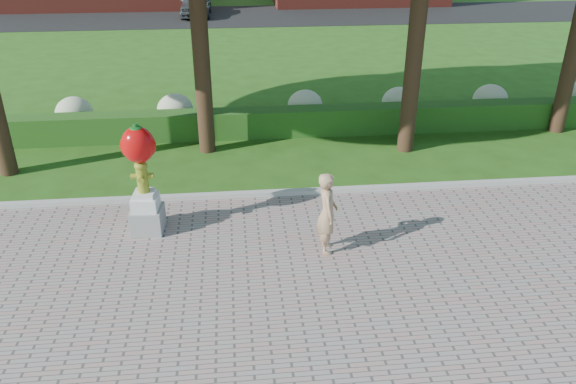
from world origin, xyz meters
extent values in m
plane|color=#254C13|center=(0.00, 0.00, 0.00)|extent=(100.00, 100.00, 0.00)
cube|color=#ADADA5|center=(0.00, 3.00, 0.07)|extent=(40.00, 0.18, 0.15)
cube|color=#1B4914|center=(0.00, 7.00, 0.40)|extent=(24.00, 0.70, 0.80)
ellipsoid|color=#A7B086|center=(-6.00, 8.00, 0.55)|extent=(1.10, 1.10, 0.99)
ellipsoid|color=#A7B086|center=(-3.00, 8.00, 0.55)|extent=(1.10, 1.10, 0.99)
ellipsoid|color=#A7B086|center=(1.00, 8.00, 0.55)|extent=(1.10, 1.10, 0.99)
ellipsoid|color=#A7B086|center=(4.00, 8.00, 0.55)|extent=(1.10, 1.10, 0.99)
ellipsoid|color=#A7B086|center=(7.00, 8.00, 0.55)|extent=(1.10, 1.10, 0.99)
cube|color=black|center=(0.00, 28.00, 0.01)|extent=(50.00, 8.00, 0.02)
cylinder|color=black|center=(-2.00, 6.00, 3.08)|extent=(0.44, 0.44, 6.16)
cylinder|color=black|center=(3.50, 5.50, 3.64)|extent=(0.44, 0.44, 7.28)
cube|color=gray|center=(-3.10, 1.66, 0.30)|extent=(0.68, 0.68, 0.51)
cube|color=silver|center=(-3.10, 1.66, 0.70)|extent=(0.55, 0.55, 0.29)
cube|color=silver|center=(-3.10, 1.66, 0.89)|extent=(0.44, 0.44, 0.10)
cylinder|color=olive|center=(-3.10, 1.66, 1.23)|extent=(0.23, 0.23, 0.57)
ellipsoid|color=olive|center=(-3.10, 1.66, 1.52)|extent=(0.27, 0.27, 0.19)
cylinder|color=olive|center=(-3.27, 1.66, 1.29)|extent=(0.12, 0.11, 0.11)
cylinder|color=olive|center=(-2.94, 1.66, 1.29)|extent=(0.12, 0.11, 0.11)
cylinder|color=olive|center=(-3.10, 1.51, 1.29)|extent=(0.12, 0.12, 0.12)
cylinder|color=olive|center=(-3.10, 1.66, 1.60)|extent=(0.08, 0.08, 0.05)
ellipsoid|color=#BB0A0A|center=(-3.10, 1.66, 1.96)|extent=(0.64, 0.57, 0.74)
ellipsoid|color=#BB0A0A|center=(-3.29, 1.66, 1.94)|extent=(0.32, 0.32, 0.47)
ellipsoid|color=#BB0A0A|center=(-2.92, 1.66, 1.94)|extent=(0.32, 0.32, 0.47)
cylinder|color=#125018|center=(-3.10, 1.66, 2.33)|extent=(0.10, 0.10, 0.12)
ellipsoid|color=#125018|center=(-3.10, 1.66, 2.29)|extent=(0.25, 0.25, 0.08)
imported|color=tan|center=(0.45, 0.55, 0.87)|extent=(0.42, 0.62, 1.65)
imported|color=#414449|center=(-3.27, 28.35, 0.78)|extent=(1.86, 4.49, 1.52)
camera|label=1|loc=(-1.24, -8.67, 6.03)|focal=35.00mm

